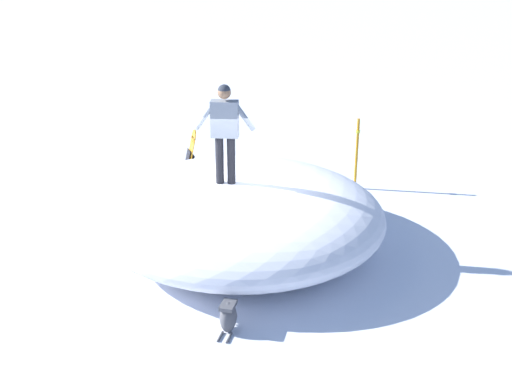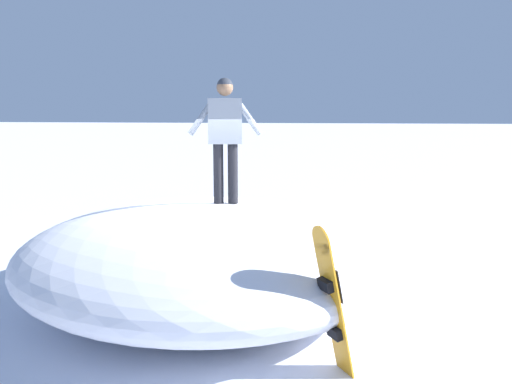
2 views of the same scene
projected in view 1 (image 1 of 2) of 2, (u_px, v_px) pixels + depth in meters
ground at (241, 258)px, 11.83m from camera, size 240.00×240.00×0.00m
snow_mound at (240, 214)px, 11.98m from camera, size 6.79×6.85×1.33m
snowboarder_standing at (225, 125)px, 11.18m from camera, size 0.31×1.03×1.72m
snowboard_primary_upright at (189, 165)px, 13.99m from camera, size 0.45×0.47×1.54m
backpack_near at (228, 316)px, 9.68m from camera, size 0.53×0.25×0.47m
trail_marker_pole at (357, 152)px, 14.58m from camera, size 0.10×0.10×1.60m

